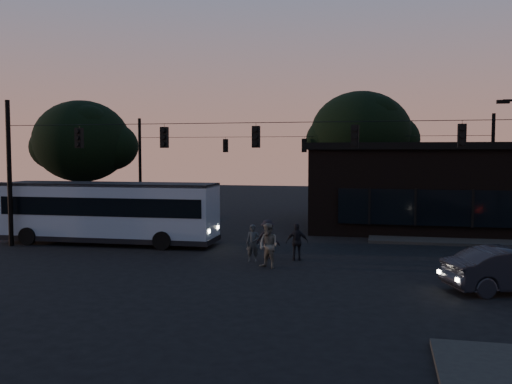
% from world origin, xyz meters
% --- Properties ---
extents(ground, '(120.00, 120.00, 0.00)m').
position_xyz_m(ground, '(0.00, 0.00, 0.00)').
color(ground, black).
rests_on(ground, ground).
extents(sidewalk_far_right, '(14.00, 10.00, 0.15)m').
position_xyz_m(sidewalk_far_right, '(12.00, 14.00, 0.07)').
color(sidewalk_far_right, black).
rests_on(sidewalk_far_right, ground).
extents(sidewalk_far_left, '(14.00, 10.00, 0.15)m').
position_xyz_m(sidewalk_far_left, '(-14.00, 14.00, 0.07)').
color(sidewalk_far_left, black).
rests_on(sidewalk_far_left, ground).
extents(building, '(15.40, 10.41, 5.40)m').
position_xyz_m(building, '(9.00, 15.97, 2.71)').
color(building, black).
rests_on(building, ground).
extents(tree_behind, '(7.60, 7.60, 9.43)m').
position_xyz_m(tree_behind, '(4.00, 22.00, 6.19)').
color(tree_behind, black).
rests_on(tree_behind, ground).
extents(tree_left, '(6.40, 6.40, 8.30)m').
position_xyz_m(tree_left, '(-14.00, 13.00, 5.57)').
color(tree_left, black).
rests_on(tree_left, ground).
extents(signal_rig_near, '(26.24, 0.30, 7.50)m').
position_xyz_m(signal_rig_near, '(0.00, 4.00, 4.45)').
color(signal_rig_near, black).
rests_on(signal_rig_near, ground).
extents(signal_rig_far, '(26.24, 0.30, 7.50)m').
position_xyz_m(signal_rig_far, '(0.00, 20.00, 4.20)').
color(signal_rig_far, black).
rests_on(signal_rig_far, ground).
extents(bus, '(11.55, 3.03, 3.24)m').
position_xyz_m(bus, '(-8.36, 5.77, 1.82)').
color(bus, gray).
rests_on(bus, ground).
extents(pedestrian_a, '(0.64, 0.47, 1.65)m').
position_xyz_m(pedestrian_a, '(0.16, 2.67, 0.82)').
color(pedestrian_a, '#22272A').
rests_on(pedestrian_a, ground).
extents(pedestrian_b, '(1.14, 1.06, 1.88)m').
position_xyz_m(pedestrian_b, '(1.13, 1.40, 0.94)').
color(pedestrian_b, '#51504A').
rests_on(pedestrian_b, ground).
extents(pedestrian_c, '(1.04, 0.58, 1.68)m').
position_xyz_m(pedestrian_c, '(2.04, 3.30, 0.84)').
color(pedestrian_c, black).
rests_on(pedestrian_c, ground).
extents(pedestrian_d, '(1.18, 0.73, 1.76)m').
position_xyz_m(pedestrian_d, '(0.62, 3.66, 0.88)').
color(pedestrian_d, black).
rests_on(pedestrian_d, ground).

